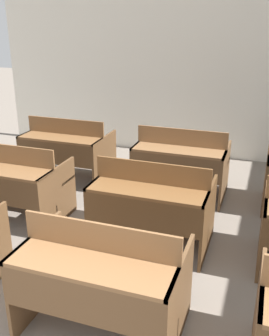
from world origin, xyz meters
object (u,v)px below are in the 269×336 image
object	(u,v)px
bench_second_center	(152,203)
bench_front_center	(101,276)
bench_second_left	(11,181)
bench_third_left	(67,148)
bench_third_center	(181,161)

from	to	relation	value
bench_second_center	bench_front_center	bearing A→B (deg)	-89.61
bench_second_center	bench_second_left	bearing A→B (deg)	179.70
bench_front_center	bench_second_center	size ratio (longest dim) A/B	1.00
bench_third_left	bench_second_center	bearing A→B (deg)	-37.76
bench_third_left	bench_third_center	distance (m)	1.62
bench_second_left	bench_second_center	world-z (taller)	same
bench_front_center	bench_third_center	bearing A→B (deg)	90.22
bench_second_left	bench_third_center	size ratio (longest dim) A/B	1.00
bench_front_center	bench_second_left	xyz separation A→B (m)	(-1.65, 1.25, 0.00)
bench_third_left	bench_third_center	world-z (taller)	same
bench_second_left	bench_third_center	bearing A→B (deg)	37.57
bench_second_left	bench_second_center	size ratio (longest dim) A/B	1.00
bench_third_center	bench_second_center	bearing A→B (deg)	-89.95
bench_second_center	bench_third_left	size ratio (longest dim) A/B	1.00
bench_third_center	bench_second_left	bearing A→B (deg)	-142.43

